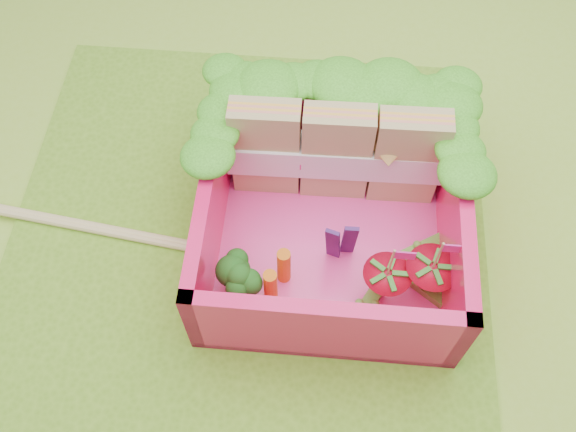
# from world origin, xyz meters

# --- Properties ---
(ground) EXTENTS (14.00, 14.00, 0.00)m
(ground) POSITION_xyz_m (0.00, 0.00, 0.00)
(ground) COLOR #9CC738
(ground) RESTS_ON ground
(placemat) EXTENTS (2.60, 2.60, 0.03)m
(placemat) POSITION_xyz_m (0.00, 0.00, 0.01)
(placemat) COLOR #689E23
(placemat) RESTS_ON ground
(bento_floor) EXTENTS (1.30, 1.30, 0.05)m
(bento_floor) POSITION_xyz_m (0.45, -0.05, 0.06)
(bento_floor) COLOR #FC409C
(bento_floor) RESTS_ON placemat
(bento_box) EXTENTS (1.30, 1.30, 0.55)m
(bento_box) POSITION_xyz_m (0.45, -0.05, 0.31)
(bento_box) COLOR #FF155B
(bento_box) RESTS_ON placemat
(lettuce_ruffle) EXTENTS (1.43, 0.83, 0.11)m
(lettuce_ruffle) POSITION_xyz_m (0.45, 0.44, 0.64)
(lettuce_ruffle) COLOR #388217
(lettuce_ruffle) RESTS_ON bento_box
(sandwich_stack) EXTENTS (1.15, 0.19, 0.63)m
(sandwich_stack) POSITION_xyz_m (0.45, 0.29, 0.39)
(sandwich_stack) COLOR tan
(sandwich_stack) RESTS_ON bento_floor
(broccoli) EXTENTS (0.34, 0.34, 0.27)m
(broccoli) POSITION_xyz_m (0.00, -0.39, 0.27)
(broccoli) COLOR #67994A
(broccoli) RESTS_ON bento_floor
(carrot_sticks) EXTENTS (0.13, 0.19, 0.26)m
(carrot_sticks) POSITION_xyz_m (0.20, -0.36, 0.21)
(carrot_sticks) COLOR orange
(carrot_sticks) RESTS_ON bento_floor
(purple_wedges) EXTENTS (0.15, 0.06, 0.38)m
(purple_wedges) POSITION_xyz_m (0.50, -0.17, 0.27)
(purple_wedges) COLOR #3F1855
(purple_wedges) RESTS_ON bento_floor
(strawberry_left) EXTENTS (0.24, 0.24, 0.48)m
(strawberry_left) POSITION_xyz_m (0.73, -0.36, 0.21)
(strawberry_left) COLOR red
(strawberry_left) RESTS_ON bento_floor
(strawberry_right) EXTENTS (0.26, 0.26, 0.50)m
(strawberry_right) POSITION_xyz_m (0.95, -0.31, 0.22)
(strawberry_right) COLOR red
(strawberry_right) RESTS_ON bento_floor
(snap_peas) EXTENTS (0.56, 0.63, 0.05)m
(snap_peas) POSITION_xyz_m (0.85, -0.28, 0.11)
(snap_peas) COLOR #589F32
(snap_peas) RESTS_ON bento_floor
(chopsticks) EXTENTS (2.50, 0.37, 0.04)m
(chopsticks) POSITION_xyz_m (-0.95, -0.07, 0.05)
(chopsticks) COLOR #E7D27F
(chopsticks) RESTS_ON placemat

